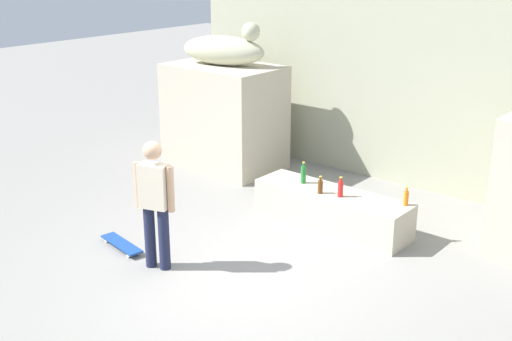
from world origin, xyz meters
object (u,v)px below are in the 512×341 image
Objects in this scene: skateboard at (122,244)px; bottle_orange at (406,198)px; bottle_green at (303,174)px; bottle_red at (340,189)px; skater at (155,200)px; bottle_brown at (320,186)px; statue_reclining_left at (225,49)px.

skateboard is 3.04× the size of bottle_orange.
bottle_red is at bearing -9.14° from bottle_green.
bottle_green is (0.43, 2.51, -0.25)m from skater.
bottle_brown is (1.65, 2.28, 0.58)m from skateboard.
skateboard is at bearing -125.90° from bottle_brown.
bottle_green is 1.21× the size of bottle_orange.
bottle_brown is (0.86, 2.32, -0.28)m from skater.
bottle_red reaches higher than skateboard.
bottle_red is (1.16, 2.40, -0.27)m from skater.
statue_reclining_left is 4.45m from bottle_orange.
statue_reclining_left is 5.75× the size of bottle_red.
statue_reclining_left reaches higher than bottle_green.
bottle_red is at bearing 44.81° from skater.
skateboard is at bearing -136.52° from bottle_orange.
bottle_brown is at bearing -165.71° from bottle_red.
skater reaches higher than bottle_brown.
skateboard is 3.90m from bottle_orange.
skateboard is (1.29, -3.51, -2.09)m from statue_reclining_left.
skateboard is at bearing -116.18° from bottle_green.
bottle_red is 1.08× the size of bottle_orange.
bottle_orange is (2.80, 2.65, 0.58)m from skateboard.
bottle_red is at bearing 14.29° from bottle_brown.
statue_reclining_left is at bearing 100.87° from skater.
skater is at bearing -99.66° from bottle_green.
bottle_red reaches higher than bottle_brown.
bottle_green is at bearing -173.40° from bottle_orange.
statue_reclining_left is 6.49× the size of bottle_brown.
statue_reclining_left is 4.30m from skater.
bottle_green is (-0.44, 0.19, 0.03)m from bottle_brown.
bottle_orange reaches higher than skateboard.
skateboard is at bearing 157.39° from skater.
bottle_brown is 0.30m from bottle_red.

